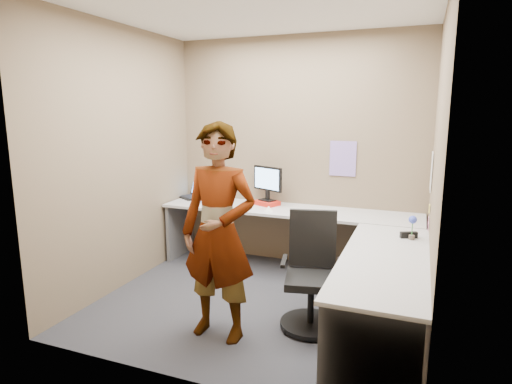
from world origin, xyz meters
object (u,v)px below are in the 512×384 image
at_px(office_chair, 311,281).
at_px(person, 219,233).
at_px(desk, 313,239).
at_px(monitor, 268,181).

distance_m(office_chair, person, 0.93).
bearing_deg(desk, person, -116.65).
distance_m(desk, monitor, 1.11).
height_order(monitor, office_chair, monitor).
bearing_deg(monitor, desk, -19.65).
bearing_deg(monitor, person, -58.65).
relative_size(monitor, office_chair, 0.42).
relative_size(office_chair, person, 0.56).
relative_size(desk, office_chair, 3.05).
relative_size(desk, person, 1.69).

